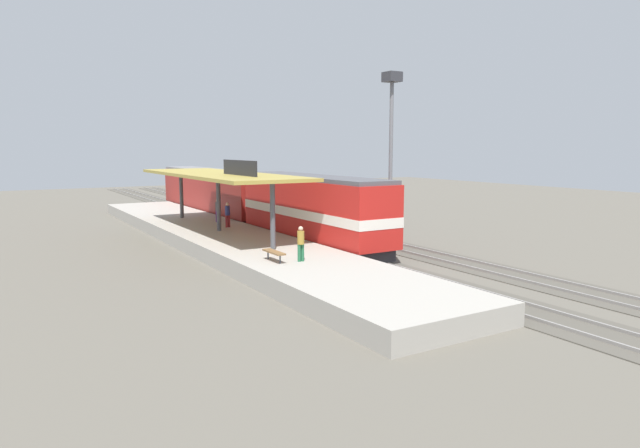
# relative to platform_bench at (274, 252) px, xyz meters

# --- Properties ---
(ground_plane) EXTENTS (120.00, 120.00, 0.00)m
(ground_plane) POSITION_rel_platform_bench_xyz_m (8.00, 10.92, -1.34)
(ground_plane) COLOR #5B564C
(track_near) EXTENTS (3.20, 110.00, 0.16)m
(track_near) POSITION_rel_platform_bench_xyz_m (6.00, 10.92, -1.31)
(track_near) COLOR #4E4941
(track_near) RESTS_ON ground
(track_far) EXTENTS (3.20, 110.00, 0.16)m
(track_far) POSITION_rel_platform_bench_xyz_m (10.60, 10.92, -1.31)
(track_far) COLOR #4E4941
(track_far) RESTS_ON ground
(platform) EXTENTS (6.00, 44.00, 0.90)m
(platform) POSITION_rel_platform_bench_xyz_m (1.40, 10.92, -0.89)
(platform) COLOR #9E998E
(platform) RESTS_ON ground
(station_canopy) EXTENTS (5.20, 18.00, 4.70)m
(station_canopy) POSITION_rel_platform_bench_xyz_m (1.40, 10.83, 3.19)
(station_canopy) COLOR #47474C
(station_canopy) RESTS_ON platform
(platform_bench) EXTENTS (0.44, 1.70, 0.50)m
(platform_bench) POSITION_rel_platform_bench_xyz_m (0.00, 0.00, 0.00)
(platform_bench) COLOR #333338
(platform_bench) RESTS_ON platform
(locomotive) EXTENTS (2.93, 14.43, 4.44)m
(locomotive) POSITION_rel_platform_bench_xyz_m (6.00, 6.56, 1.07)
(locomotive) COLOR #28282D
(locomotive) RESTS_ON track_near
(passenger_carriage_single) EXTENTS (2.90, 20.00, 4.24)m
(passenger_carriage_single) POSITION_rel_platform_bench_xyz_m (6.00, 24.56, 0.97)
(passenger_carriage_single) COLOR #28282D
(passenger_carriage_single) RESTS_ON track_near
(light_mast) EXTENTS (1.10, 1.10, 11.70)m
(light_mast) POSITION_rel_platform_bench_xyz_m (13.80, 8.58, 7.05)
(light_mast) COLOR slate
(light_mast) RESTS_ON ground
(person_waiting) EXTENTS (0.34, 0.34, 1.71)m
(person_waiting) POSITION_rel_platform_bench_xyz_m (1.11, -0.66, 0.51)
(person_waiting) COLOR #23603D
(person_waiting) RESTS_ON platform
(person_walking) EXTENTS (0.34, 0.34, 1.71)m
(person_walking) POSITION_rel_platform_bench_xyz_m (2.47, 12.07, 0.51)
(person_walking) COLOR maroon
(person_walking) RESTS_ON platform
(person_boarding) EXTENTS (0.34, 0.34, 1.71)m
(person_boarding) POSITION_rel_platform_bench_xyz_m (2.89, 15.07, 0.51)
(person_boarding) COLOR #663375
(person_boarding) RESTS_ON platform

